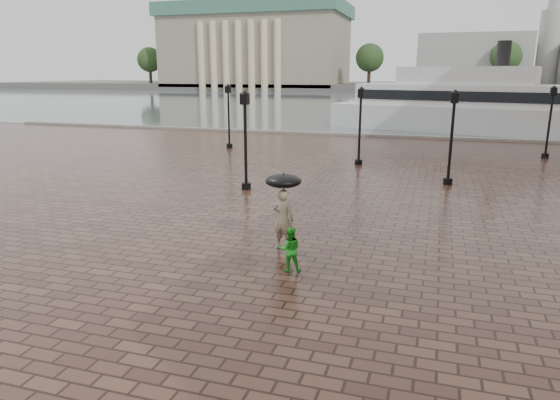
% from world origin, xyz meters
% --- Properties ---
extents(ground, '(300.00, 300.00, 0.00)m').
position_xyz_m(ground, '(0.00, 0.00, 0.00)').
color(ground, '#351E18').
rests_on(ground, ground).
extents(harbour_water, '(240.00, 240.00, 0.00)m').
position_xyz_m(harbour_water, '(0.00, 92.00, 0.00)').
color(harbour_water, '#404A4E').
rests_on(harbour_water, ground).
extents(quay_edge, '(80.00, 0.60, 0.30)m').
position_xyz_m(quay_edge, '(0.00, 32.00, 0.00)').
color(quay_edge, slate).
rests_on(quay_edge, ground).
extents(far_shore, '(300.00, 60.00, 2.00)m').
position_xyz_m(far_shore, '(0.00, 160.00, 1.00)').
color(far_shore, '#4C4C47').
rests_on(far_shore, ground).
extents(museum, '(57.00, 32.50, 26.00)m').
position_xyz_m(museum, '(-55.00, 144.61, 13.91)').
color(museum, gray).
rests_on(museum, ground).
extents(far_trees, '(188.00, 8.00, 13.50)m').
position_xyz_m(far_trees, '(0.00, 138.00, 9.42)').
color(far_trees, '#2D2119').
rests_on(far_trees, ground).
extents(street_lamps, '(21.44, 14.44, 4.40)m').
position_xyz_m(street_lamps, '(-1.60, 17.60, 2.33)').
color(street_lamps, black).
rests_on(street_lamps, ground).
extents(adult_pedestrian, '(0.76, 0.57, 1.89)m').
position_xyz_m(adult_pedestrian, '(-1.94, 2.77, 0.94)').
color(adult_pedestrian, gray).
rests_on(adult_pedestrian, ground).
extents(child_pedestrian, '(0.73, 0.64, 1.25)m').
position_xyz_m(child_pedestrian, '(-1.23, 1.09, 0.63)').
color(child_pedestrian, green).
rests_on(child_pedestrian, ground).
extents(ferry_near, '(24.97, 11.86, 7.97)m').
position_xyz_m(ferry_near, '(4.45, 38.14, 2.39)').
color(ferry_near, beige).
rests_on(ferry_near, ground).
extents(umbrella, '(1.10, 1.10, 1.20)m').
position_xyz_m(umbrella, '(-1.94, 2.77, 2.13)').
color(umbrella, black).
rests_on(umbrella, ground).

